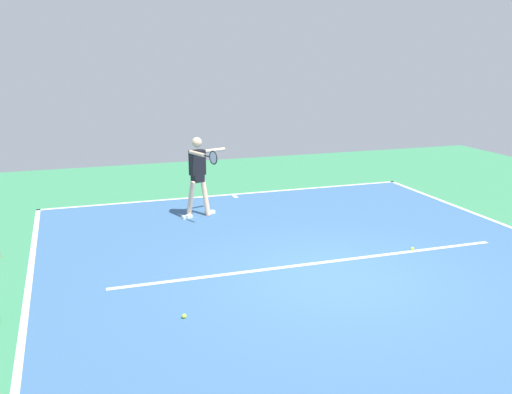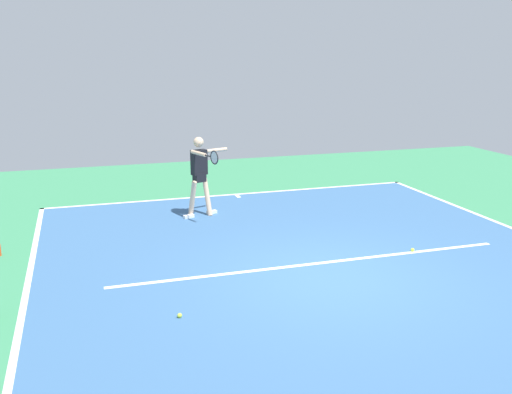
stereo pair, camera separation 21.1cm
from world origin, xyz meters
name	(u,v)px [view 2 (the right image)]	position (x,y,z in m)	size (l,w,h in m)	color
ground_plane	(333,278)	(0.00, 0.00, 0.00)	(21.91, 21.91, 0.00)	#388456
court_surface	(333,278)	(0.00, 0.00, 0.00)	(9.60, 12.04, 0.00)	#38608E
court_line_baseline_near	(236,194)	(0.00, -5.97, 0.00)	(9.60, 0.10, 0.01)	white
court_line_sideline_right	(21,316)	(4.75, 0.00, 0.00)	(0.10, 12.04, 0.01)	white
court_line_service	(316,263)	(0.00, -0.68, 0.00)	(7.20, 0.10, 0.01)	white
court_line_centre_mark	(238,196)	(0.00, -5.77, 0.00)	(0.10, 0.30, 0.01)	white
tennis_player	(200,171)	(1.28, -4.23, 1.04)	(1.11, 1.33, 1.80)	beige
tennis_ball_near_service_line	(413,250)	(-1.95, -0.73, 0.03)	(0.07, 0.07, 0.07)	#C6E53D
tennis_ball_centre_court	(180,315)	(2.65, 0.69, 0.03)	(0.07, 0.07, 0.07)	#C6E53D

